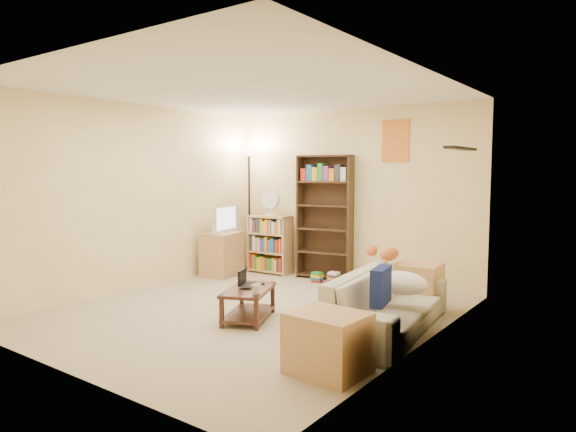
% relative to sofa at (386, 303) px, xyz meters
% --- Properties ---
extents(room, '(4.50, 4.54, 2.52)m').
position_rel_sofa_xyz_m(room, '(-1.55, -0.23, 1.33)').
color(room, tan).
rests_on(room, ground).
extents(sofa, '(2.16, 1.23, 0.58)m').
position_rel_sofa_xyz_m(sofa, '(0.00, 0.00, 0.00)').
color(sofa, beige).
rests_on(sofa, ground).
extents(navy_pillow, '(0.19, 0.40, 0.34)m').
position_rel_sofa_xyz_m(navy_pillow, '(0.14, -0.42, 0.26)').
color(navy_pillow, navy).
rests_on(navy_pillow, sofa).
extents(cream_blanket, '(0.53, 0.38, 0.23)m').
position_rel_sofa_xyz_m(cream_blanket, '(0.14, 0.06, 0.21)').
color(cream_blanket, white).
rests_on(cream_blanket, sofa).
extents(tabby_cat, '(0.46, 0.20, 0.16)m').
position_rel_sofa_xyz_m(tabby_cat, '(-0.34, 0.73, 0.37)').
color(tabby_cat, orange).
rests_on(tabby_cat, sofa).
extents(coffee_table, '(0.71, 0.89, 0.35)m').
position_rel_sofa_xyz_m(coffee_table, '(-1.36, -0.51, -0.08)').
color(coffee_table, '#402418').
rests_on(coffee_table, ground).
extents(laptop, '(0.50, 0.48, 0.03)m').
position_rel_sofa_xyz_m(laptop, '(-1.38, -0.43, 0.07)').
color(laptop, black).
rests_on(laptop, coffee_table).
extents(laptop_screen, '(0.11, 0.24, 0.17)m').
position_rel_sofa_xyz_m(laptop_screen, '(-1.48, -0.48, 0.16)').
color(laptop_screen, white).
rests_on(laptop_screen, laptop).
extents(mug, '(0.19, 0.19, 0.10)m').
position_rel_sofa_xyz_m(mug, '(-1.13, -0.66, 0.11)').
color(mug, silver).
rests_on(mug, coffee_table).
extents(tv_remote, '(0.12, 0.13, 0.02)m').
position_rel_sofa_xyz_m(tv_remote, '(-1.39, -0.24, 0.06)').
color(tv_remote, black).
rests_on(tv_remote, coffee_table).
extents(tv_stand, '(0.56, 0.69, 0.66)m').
position_rel_sofa_xyz_m(tv_stand, '(-3.25, 1.07, 0.04)').
color(tv_stand, tan).
rests_on(tv_stand, ground).
extents(television, '(0.75, 0.38, 0.41)m').
position_rel_sofa_xyz_m(television, '(-3.25, 1.07, 0.58)').
color(television, black).
rests_on(television, tv_stand).
extents(tall_bookshelf, '(0.86, 0.43, 1.84)m').
position_rel_sofa_xyz_m(tall_bookshelf, '(-1.85, 1.82, 0.68)').
color(tall_bookshelf, '#3A2916').
rests_on(tall_bookshelf, ground).
extents(short_bookshelf, '(0.72, 0.31, 0.91)m').
position_rel_sofa_xyz_m(short_bookshelf, '(-2.76, 1.65, 0.16)').
color(short_bookshelf, tan).
rests_on(short_bookshelf, ground).
extents(desk_fan, '(0.32, 0.18, 0.44)m').
position_rel_sofa_xyz_m(desk_fan, '(-2.71, 1.61, 0.85)').
color(desk_fan, white).
rests_on(desk_fan, short_bookshelf).
extents(floor_lamp, '(0.34, 0.34, 1.98)m').
position_rel_sofa_xyz_m(floor_lamp, '(-3.22, 1.70, 1.29)').
color(floor_lamp, black).
rests_on(floor_lamp, ground).
extents(side_table, '(0.51, 0.51, 0.55)m').
position_rel_sofa_xyz_m(side_table, '(-0.02, 0.92, -0.02)').
color(side_table, tan).
rests_on(side_table, ground).
extents(end_cabinet, '(0.61, 0.52, 0.49)m').
position_rel_sofa_xyz_m(end_cabinet, '(0.10, -1.26, -0.05)').
color(end_cabinet, tan).
rests_on(end_cabinet, ground).
extents(book_stacks, '(0.45, 0.14, 0.18)m').
position_rel_sofa_xyz_m(book_stacks, '(-1.62, 1.50, -0.21)').
color(book_stacks, red).
rests_on(book_stacks, ground).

